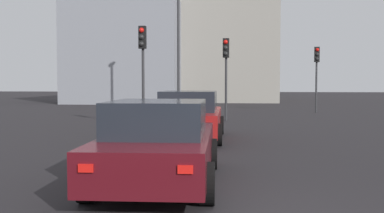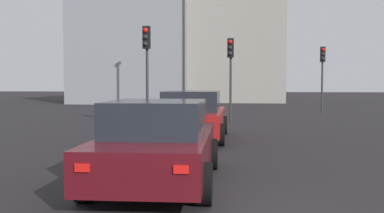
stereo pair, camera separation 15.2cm
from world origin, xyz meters
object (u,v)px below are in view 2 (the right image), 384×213
at_px(car_red_right_lead, 192,116).
at_px(traffic_light_near_left, 323,65).
at_px(car_maroon_right_second, 158,143).
at_px(traffic_light_far_left, 230,61).
at_px(traffic_light_near_right, 147,55).
at_px(street_lamp_kerbside, 184,31).

height_order(car_red_right_lead, traffic_light_near_left, traffic_light_near_left).
bearing_deg(car_maroon_right_second, traffic_light_far_left, -5.48).
bearing_deg(traffic_light_near_right, car_maroon_right_second, 19.92).
xyz_separation_m(traffic_light_near_left, traffic_light_far_left, (-6.17, 5.18, -0.03)).
height_order(traffic_light_near_right, traffic_light_far_left, traffic_light_near_right).
bearing_deg(street_lamp_kerbside, car_maroon_right_second, -173.10).
bearing_deg(street_lamp_kerbside, traffic_light_near_right, 179.37).
xyz_separation_m(car_red_right_lead, car_maroon_right_second, (-6.28, -0.17, -0.02)).
bearing_deg(car_red_right_lead, traffic_light_near_right, 30.97).
bearing_deg(traffic_light_near_right, traffic_light_far_left, 142.36).
height_order(traffic_light_near_left, street_lamp_kerbside, street_lamp_kerbside).
xyz_separation_m(traffic_light_near_left, traffic_light_near_right, (-9.57, 8.41, 0.10)).
distance_m(car_red_right_lead, traffic_light_far_left, 7.41).
distance_m(traffic_light_near_right, street_lamp_kerbside, 9.92).
xyz_separation_m(car_maroon_right_second, traffic_light_far_left, (13.34, -0.75, 2.07)).
bearing_deg(traffic_light_near_left, car_red_right_lead, -27.02).
distance_m(car_red_right_lead, traffic_light_near_right, 4.85).
xyz_separation_m(traffic_light_far_left, street_lamp_kerbside, (6.30, 3.12, 2.18)).
bearing_deg(traffic_light_near_right, traffic_light_near_left, 144.58).
distance_m(traffic_light_near_left, street_lamp_kerbside, 8.58).
bearing_deg(street_lamp_kerbside, traffic_light_near_left, -90.92).
relative_size(traffic_light_near_left, traffic_light_far_left, 1.01).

